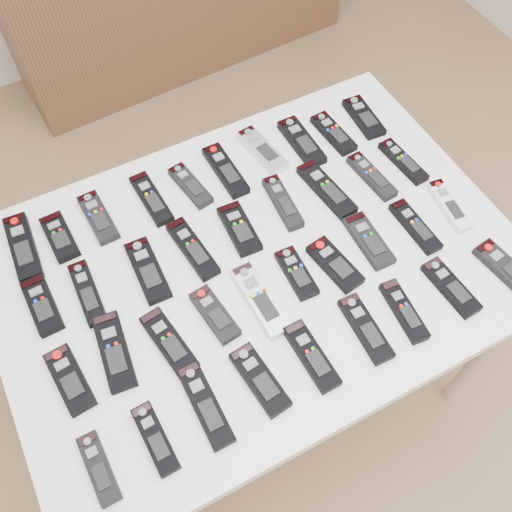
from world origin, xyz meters
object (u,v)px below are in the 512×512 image
remote_15 (283,202)px  remote_3 (151,199)px  remote_29 (99,468)px  remote_6 (262,150)px  remote_5 (226,170)px  remote_27 (415,226)px  remote_7 (302,142)px  remote_13 (193,249)px  remote_20 (114,351)px  remote_25 (335,264)px  remote_26 (369,241)px  remote_33 (312,356)px  remote_23 (260,299)px  remote_17 (372,176)px  remote_18 (403,161)px  remote_22 (215,314)px  remote_32 (260,380)px  remote_21 (169,342)px  remote_36 (451,287)px  remote_11 (88,293)px  remote_12 (148,270)px  remote_14 (239,229)px  remote_4 (190,186)px  remote_37 (507,269)px  remote_10 (42,305)px  remote_31 (205,405)px  remote_19 (70,379)px  remote_28 (449,205)px  remote_24 (297,273)px  remote_2 (98,217)px  remote_30 (155,439)px  remote_1 (60,237)px  remote_0 (23,247)px  remote_9 (364,117)px  remote_34 (366,328)px  table (256,272)px  remote_8 (333,133)px

remote_15 → remote_3: bearing=154.3°
remote_29 → remote_6: bearing=39.6°
remote_5 → remote_27: size_ratio=1.11×
remote_6 → remote_5: bearing=-179.2°
remote_7 → remote_13: same height
remote_5 → remote_20: 0.57m
remote_15 → remote_25: size_ratio=1.12×
remote_26 → remote_33: 0.34m
remote_5 → remote_23: remote_5 is taller
remote_17 → remote_15: bearing=168.0°
remote_18 → remote_22: remote_22 is taller
remote_18 → remote_32: bearing=-154.6°
remote_17 → remote_21: remote_17 is taller
remote_36 → remote_26: bearing=112.5°
remote_33 → remote_25: bearing=44.8°
remote_11 → remote_13: 0.27m
remote_12 → remote_14: (0.25, 0.00, 0.00)m
remote_20 → remote_4: bearing=52.1°
remote_23 → remote_37: size_ratio=1.18×
remote_7 → remote_10: (-0.78, -0.16, 0.00)m
remote_20 → remote_29: size_ratio=1.27×
remote_3 → remote_32: size_ratio=1.07×
remote_29 → remote_3: bearing=57.7°
remote_32 → remote_15: bearing=49.0°
remote_26 → remote_31: (-0.53, -0.18, 0.00)m
remote_19 → remote_21: bearing=-9.8°
remote_33 → remote_28: bearing=18.7°
remote_6 → remote_24: (-0.11, -0.38, -0.00)m
remote_25 → remote_32: remote_32 is taller
remote_2 → remote_24: size_ratio=1.15×
remote_6 → remote_23: bearing=-126.6°
remote_4 → remote_21: bearing=-129.4°
remote_11 → remote_25: same height
remote_4 → remote_7: 0.34m
remote_10 → remote_30: 0.42m
remote_15 → remote_22: 0.36m
remote_1 → remote_32: (0.27, -0.55, 0.00)m
remote_19 → remote_23: remote_19 is taller
remote_19 → remote_11: bearing=55.8°
remote_0 → remote_3: remote_0 is taller
remote_19 → remote_22: same height
remote_5 → remote_21: (-0.33, -0.39, -0.00)m
remote_7 → remote_13: size_ratio=0.98×
remote_9 → remote_26: size_ratio=0.98×
remote_14 → remote_18: remote_14 is taller
remote_32 → remote_34: remote_32 is taller
table → remote_10: bearing=166.9°
remote_7 → remote_28: (0.22, -0.37, -0.00)m
remote_8 → remote_12: same height
remote_36 → remote_24: bearing=142.8°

